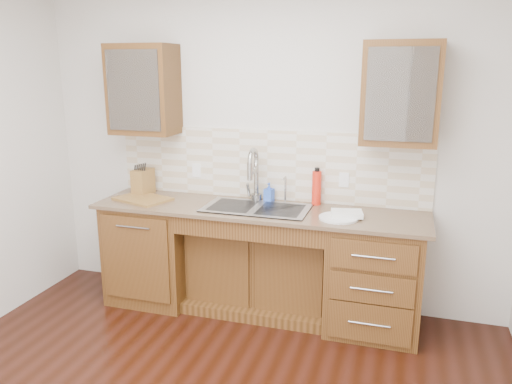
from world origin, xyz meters
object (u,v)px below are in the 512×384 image
(water_bottle, at_px, (317,188))
(soap_bottle, at_px, (269,192))
(cutting_board, at_px, (143,199))
(plate, at_px, (339,218))
(knife_block, at_px, (143,182))

(water_bottle, bearing_deg, soap_bottle, -178.36)
(water_bottle, distance_m, cutting_board, 1.48)
(soap_bottle, distance_m, cutting_board, 1.08)
(cutting_board, bearing_deg, plate, -1.95)
(soap_bottle, xyz_separation_m, cutting_board, (-1.04, -0.28, -0.07))
(plate, bearing_deg, cutting_board, 178.05)
(soap_bottle, relative_size, cutting_board, 0.36)
(plate, bearing_deg, water_bottle, 123.94)
(soap_bottle, height_order, knife_block, knife_block)
(soap_bottle, bearing_deg, knife_block, -162.77)
(plate, xyz_separation_m, cutting_board, (-1.67, 0.06, 0.00))
(water_bottle, xyz_separation_m, knife_block, (-1.54, -0.10, -0.03))
(soap_bottle, bearing_deg, water_bottle, 14.23)
(water_bottle, height_order, cutting_board, water_bottle)
(water_bottle, relative_size, cutting_board, 0.63)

